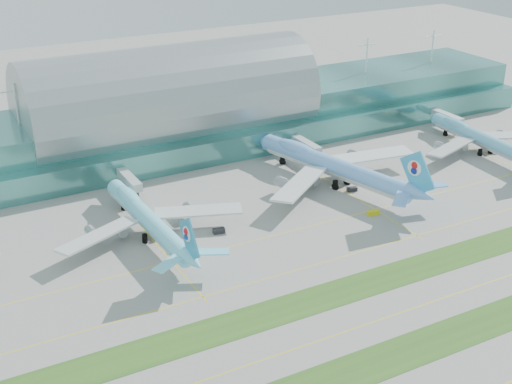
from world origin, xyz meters
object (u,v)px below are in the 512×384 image
airliner_c (332,165)px  airliner_d (480,138)px  terminal (170,116)px  airliner_b (147,218)px

airliner_c → airliner_d: (72.41, -2.06, -1.23)m
terminal → airliner_b: 78.83m
terminal → airliner_b: size_ratio=4.77×
terminal → airliner_c: 73.45m
terminal → airliner_b: bearing=-118.0°
airliner_d → airliner_b: bearing=-174.7°
terminal → airliner_c: size_ratio=4.10×
airliner_b → airliner_c: size_ratio=0.86×
airliner_c → airliner_d: bearing=-15.9°
terminal → airliner_d: size_ratio=4.88×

